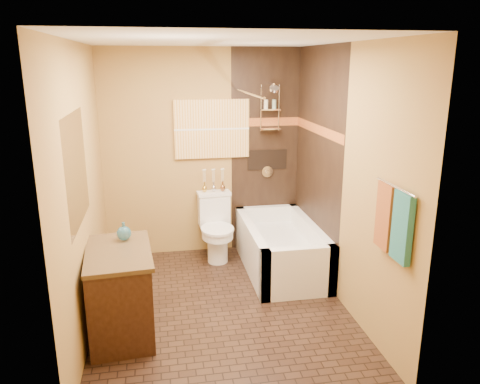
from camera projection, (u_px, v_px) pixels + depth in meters
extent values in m
plane|color=black|center=(221.00, 307.00, 4.60)|extent=(3.00, 3.00, 0.00)
cube|color=olive|center=(83.00, 191.00, 4.05)|extent=(0.02, 3.00, 2.50)
cube|color=olive|center=(344.00, 179.00, 4.46)|extent=(0.02, 3.00, 2.50)
cube|color=olive|center=(203.00, 154.00, 5.68)|extent=(2.40, 0.02, 2.50)
cube|color=olive|center=(254.00, 246.00, 2.84)|extent=(2.40, 0.02, 2.50)
plane|color=silver|center=(218.00, 40.00, 3.92)|extent=(3.00, 3.00, 0.00)
cube|color=black|center=(265.00, 152.00, 5.80)|extent=(0.85, 0.01, 2.50)
cube|color=black|center=(317.00, 163.00, 5.17)|extent=(0.01, 1.50, 2.50)
cube|color=#993A1B|center=(266.00, 122.00, 5.69)|extent=(0.85, 0.01, 0.10)
cube|color=#993A1B|center=(317.00, 129.00, 5.07)|extent=(0.01, 1.50, 0.10)
cube|color=black|center=(267.00, 160.00, 5.83)|extent=(0.50, 0.01, 0.25)
cylinder|color=silver|center=(271.00, 84.00, 5.45)|extent=(0.02, 0.26, 0.02)
cylinder|color=silver|center=(274.00, 89.00, 5.32)|extent=(0.11, 0.11, 0.09)
cylinder|color=silver|center=(267.00, 172.00, 5.85)|extent=(0.14, 0.02, 0.14)
cylinder|color=silver|center=(247.00, 93.00, 4.83)|extent=(0.03, 1.55, 0.03)
cylinder|color=silver|center=(395.00, 187.00, 3.41)|extent=(0.02, 0.55, 0.02)
cube|color=#1F6864|center=(402.00, 227.00, 3.36)|extent=(0.05, 0.22, 0.52)
cube|color=brown|center=(385.00, 216.00, 3.60)|extent=(0.05, 0.22, 0.52)
cube|color=gold|center=(212.00, 129.00, 5.59)|extent=(0.90, 0.04, 0.70)
cube|color=white|center=(77.00, 170.00, 3.72)|extent=(0.01, 1.00, 0.90)
cube|color=white|center=(299.00, 273.00, 4.71)|extent=(0.80, 0.10, 0.55)
cube|color=white|center=(267.00, 227.00, 6.03)|extent=(0.80, 0.10, 0.55)
cube|color=white|center=(251.00, 249.00, 5.31)|extent=(0.10, 1.50, 0.55)
cube|color=white|center=(310.00, 245.00, 5.43)|extent=(0.10, 1.50, 0.55)
cube|color=white|center=(281.00, 255.00, 5.40)|extent=(0.64, 1.34, 0.35)
cube|color=white|center=(214.00, 210.00, 5.78)|extent=(0.39, 0.20, 0.38)
cube|color=white|center=(214.00, 193.00, 5.72)|extent=(0.41, 0.22, 0.04)
cylinder|color=white|center=(218.00, 247.00, 5.59)|extent=(0.24, 0.24, 0.38)
cylinder|color=white|center=(217.00, 233.00, 5.55)|extent=(0.37, 0.37, 0.10)
cylinder|color=white|center=(217.00, 229.00, 5.53)|extent=(0.39, 0.39, 0.03)
cube|color=black|center=(120.00, 294.00, 4.07)|extent=(0.58, 0.88, 0.75)
cube|color=black|center=(118.00, 252.00, 3.96)|extent=(0.61, 0.93, 0.04)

